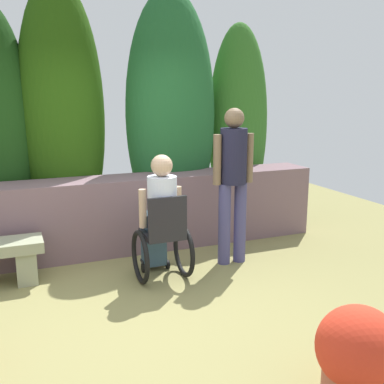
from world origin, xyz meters
TOP-DOWN VIEW (x-y plane):
  - ground_plane at (0.00, 0.00)m, footprint 10.26×10.26m
  - stone_retaining_wall at (0.00, 1.64)m, footprint 5.78×0.55m
  - hedge_backdrop at (0.01, 2.24)m, footprint 5.77×0.93m
  - person_in_wheelchair at (0.50, 0.62)m, footprint 0.53×0.66m
  - person_standing_companion at (1.40, 0.75)m, footprint 0.49×0.30m
  - flower_pot_terracotta_by_wall at (1.03, -1.72)m, footprint 0.54×0.54m

SIDE VIEW (x-z plane):
  - ground_plane at x=0.00m, z-range 0.00..0.00m
  - flower_pot_terracotta_by_wall at x=1.03m, z-range -0.01..0.63m
  - stone_retaining_wall at x=0.00m, z-range 0.00..0.92m
  - person_in_wheelchair at x=0.50m, z-range -0.04..1.29m
  - person_standing_companion at x=1.40m, z-range 0.14..1.91m
  - hedge_backdrop at x=0.01m, z-range -0.12..3.19m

